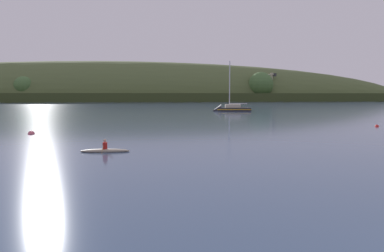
# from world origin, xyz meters

# --- Properties ---
(far_shoreline_hill) EXTENTS (514.28, 129.89, 50.70)m
(far_shoreline_hill) POSITION_xyz_m (-1.71, 234.15, 0.23)
(far_shoreline_hill) COLOR #35401E
(far_shoreline_hill) RESTS_ON ground
(dockside_crane) EXTENTS (12.48, 3.79, 17.19)m
(dockside_crane) POSITION_xyz_m (87.02, 200.93, 8.17)
(dockside_crane) COLOR #4C4C51
(dockside_crane) RESTS_ON ground
(sailboat_near_mooring) EXTENTS (9.52, 5.28, 13.35)m
(sailboat_near_mooring) POSITION_xyz_m (18.74, 77.38, 0.29)
(sailboat_near_mooring) COLOR #232328
(sailboat_near_mooring) RESTS_ON ground
(canoe_with_paddler) EXTENTS (3.48, 1.50, 1.02)m
(canoe_with_paddler) POSITION_xyz_m (-9.38, 20.54, 0.11)
(canoe_with_paddler) COLOR gray
(canoe_with_paddler) RESTS_ON ground
(mooring_buoy_foreground) EXTENTS (0.48, 0.48, 0.56)m
(mooring_buoy_foreground) POSITION_xyz_m (23.54, 33.62, 0.00)
(mooring_buoy_foreground) COLOR red
(mooring_buoy_foreground) RESTS_ON ground
(mooring_buoy_midchannel) EXTENTS (0.69, 0.69, 0.77)m
(mooring_buoy_midchannel) POSITION_xyz_m (-16.83, 33.85, 0.00)
(mooring_buoy_midchannel) COLOR #E06675
(mooring_buoy_midchannel) RESTS_ON ground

